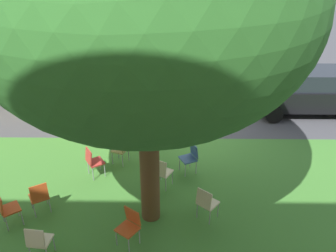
# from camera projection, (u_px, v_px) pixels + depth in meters

# --- Properties ---
(ground) EXTENTS (80.00, 80.00, 0.00)m
(ground) POSITION_uv_depth(u_px,v_px,m) (200.00, 136.00, 12.11)
(ground) COLOR #424247
(grass_verge) EXTENTS (48.00, 6.00, 0.01)m
(grass_verge) POSITION_uv_depth(u_px,v_px,m) (208.00, 198.00, 9.30)
(grass_verge) COLOR #3D752D
(grass_verge) RESTS_ON ground
(street_tree) EXTENTS (6.19, 6.19, 7.12)m
(street_tree) POSITION_uv_depth(u_px,v_px,m) (145.00, 8.00, 6.44)
(street_tree) COLOR brown
(street_tree) RESTS_ON ground
(chair_0) EXTENTS (0.58, 0.58, 0.88)m
(chair_0) POSITION_uv_depth(u_px,v_px,m) (6.00, 207.00, 8.23)
(chair_0) COLOR #C64C1E
(chair_0) RESTS_ON ground
(chair_1) EXTENTS (0.57, 0.57, 0.88)m
(chair_1) POSITION_uv_depth(u_px,v_px,m) (39.00, 196.00, 8.60)
(chair_1) COLOR #C64C1E
(chair_1) RESTS_ON ground
(chair_2) EXTENTS (0.56, 0.55, 0.88)m
(chair_2) POSITION_uv_depth(u_px,v_px,m) (190.00, 156.00, 10.10)
(chair_2) COLOR #335184
(chair_2) RESTS_ON ground
(chair_3) EXTENTS (0.55, 0.54, 0.88)m
(chair_3) POSITION_uv_depth(u_px,v_px,m) (122.00, 148.00, 10.47)
(chair_3) COLOR olive
(chair_3) RESTS_ON ground
(chair_4) EXTENTS (0.57, 0.57, 0.88)m
(chair_4) POSITION_uv_depth(u_px,v_px,m) (162.00, 171.00, 9.47)
(chair_4) COLOR beige
(chair_4) RESTS_ON ground
(chair_5) EXTENTS (0.58, 0.58, 0.88)m
(chair_5) POSITION_uv_depth(u_px,v_px,m) (130.00, 224.00, 7.76)
(chair_5) COLOR #C64C1E
(chair_5) RESTS_ON ground
(chair_6) EXTENTS (0.59, 0.59, 0.88)m
(chair_6) POSITION_uv_depth(u_px,v_px,m) (206.00, 202.00, 8.40)
(chair_6) COLOR beige
(chair_6) RESTS_ON ground
(chair_7) EXTENTS (0.58, 0.57, 0.88)m
(chair_7) POSITION_uv_depth(u_px,v_px,m) (93.00, 160.00, 9.90)
(chair_7) COLOR #B7332D
(chair_7) RESTS_ON ground
(chair_8) EXTENTS (0.47, 0.47, 0.88)m
(chair_8) POSITION_uv_depth(u_px,v_px,m) (38.00, 240.00, 7.37)
(chair_8) COLOR beige
(chair_8) RESTS_ON ground
(parked_car) EXTENTS (3.70, 1.92, 1.65)m
(parked_car) POSITION_uv_depth(u_px,v_px,m) (310.00, 91.00, 13.28)
(parked_car) COLOR black
(parked_car) RESTS_ON ground
(school_bus) EXTENTS (10.40, 2.80, 2.88)m
(school_bus) POSITION_uv_depth(u_px,v_px,m) (58.00, 53.00, 14.31)
(school_bus) COLOR yellow
(school_bus) RESTS_ON ground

